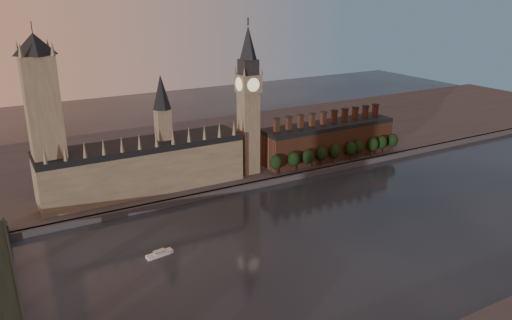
{
  "coord_description": "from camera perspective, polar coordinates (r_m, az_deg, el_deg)",
  "views": [
    {
      "loc": [
        -151.94,
        -184.79,
        127.37
      ],
      "look_at": [
        -15.34,
        55.0,
        33.53
      ],
      "focal_mm": 35.0,
      "sensor_mm": 36.0,
      "label": 1
    }
  ],
  "objects": [
    {
      "name": "ground",
      "position": [
        271.03,
        8.73,
        -9.49
      ],
      "size": [
        900.0,
        900.0,
        0.0
      ],
      "primitive_type": "plane",
      "color": "black",
      "rests_on": "ground"
    },
    {
      "name": "chimney_block",
      "position": [
        390.77,
        8.19,
        2.3
      ],
      "size": [
        110.0,
        25.0,
        37.0
      ],
      "color": "brown",
      "rests_on": "north_bank"
    },
    {
      "name": "embankment_tree_3",
      "position": [
        371.05,
        7.46,
        0.74
      ],
      "size": [
        8.6,
        8.6,
        14.88
      ],
      "color": "black",
      "rests_on": "north_bank"
    },
    {
      "name": "embankment_tree_6",
      "position": [
        391.63,
        11.58,
        1.48
      ],
      "size": [
        8.6,
        8.6,
        14.88
      ],
      "color": "black",
      "rests_on": "north_bank"
    },
    {
      "name": "palace_of_westminster",
      "position": [
        329.65,
        -12.67,
        -0.41
      ],
      "size": [
        130.0,
        30.3,
        74.0
      ],
      "color": "gray",
      "rests_on": "north_bank"
    },
    {
      "name": "embankment_tree_0",
      "position": [
        349.36,
        2.29,
        -0.26
      ],
      "size": [
        8.6,
        8.6,
        14.88
      ],
      "color": "black",
      "rests_on": "north_bank"
    },
    {
      "name": "embankment_tree_1",
      "position": [
        356.6,
        4.32,
        0.1
      ],
      "size": [
        8.6,
        8.6,
        14.88
      ],
      "color": "black",
      "rests_on": "north_bank"
    },
    {
      "name": "embankment_tree_9",
      "position": [
        415.87,
        15.36,
        2.2
      ],
      "size": [
        8.6,
        8.6,
        14.88
      ],
      "color": "black",
      "rests_on": "north_bank"
    },
    {
      "name": "victoria_tower",
      "position": [
        309.12,
        -23.05,
        4.51
      ],
      "size": [
        24.0,
        24.0,
        108.0
      ],
      "color": "gray",
      "rests_on": "north_bank"
    },
    {
      "name": "embankment_tree_2",
      "position": [
        362.35,
        5.96,
        0.35
      ],
      "size": [
        8.6,
        8.6,
        14.88
      ],
      "color": "black",
      "rests_on": "north_bank"
    },
    {
      "name": "embankment_tree_4",
      "position": [
        377.77,
        8.97,
        0.99
      ],
      "size": [
        8.6,
        8.6,
        14.88
      ],
      "color": "black",
      "rests_on": "north_bank"
    },
    {
      "name": "north_bank",
      "position": [
        412.86,
        -6.62,
        0.97
      ],
      "size": [
        900.0,
        182.0,
        4.0
      ],
      "color": "#424247",
      "rests_on": "ground"
    },
    {
      "name": "embankment_tree_7",
      "position": [
        400.63,
        13.22,
        1.75
      ],
      "size": [
        8.6,
        8.6,
        14.88
      ],
      "color": "black",
      "rests_on": "north_bank"
    },
    {
      "name": "big_ben",
      "position": [
        343.66,
        -0.87,
        6.93
      ],
      "size": [
        15.0,
        15.0,
        107.0
      ],
      "color": "gray",
      "rests_on": "north_bank"
    },
    {
      "name": "river_boat",
      "position": [
        261.71,
        -10.96,
        -10.45
      ],
      "size": [
        14.43,
        6.11,
        2.8
      ],
      "rotation": [
        0.0,
        0.0,
        0.16
      ],
      "color": "white",
      "rests_on": "ground"
    },
    {
      "name": "embankment_tree_8",
      "position": [
        407.42,
        14.15,
        1.96
      ],
      "size": [
        8.6,
        8.6,
        14.88
      ],
      "color": "black",
      "rests_on": "north_bank"
    },
    {
      "name": "embankment_tree_5",
      "position": [
        386.18,
        10.75,
        1.29
      ],
      "size": [
        8.6,
        8.6,
        14.88
      ],
      "color": "black",
      "rests_on": "north_bank"
    }
  ]
}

